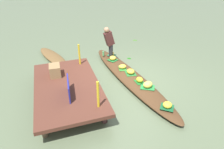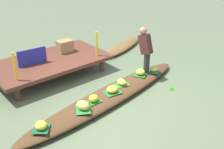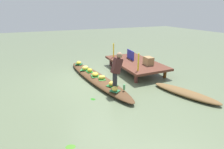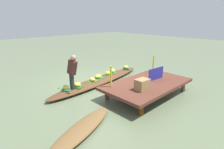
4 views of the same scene
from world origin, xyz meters
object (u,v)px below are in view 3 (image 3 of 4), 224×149
(vendor_boat, at_px, (96,78))
(banana_bunch_2, at_px, (115,89))
(moored_boat, at_px, (185,93))
(banana_bunch_1, at_px, (102,77))
(banana_bunch_6, at_px, (90,70))
(water_bottle, at_px, (124,87))
(banana_bunch_5, at_px, (95,74))
(banana_bunch_3, at_px, (112,84))
(produce_crate, at_px, (148,61))
(market_banner, at_px, (130,55))
(vendor_person, at_px, (117,69))
(banana_bunch_4, at_px, (85,68))
(banana_bunch_0, at_px, (79,63))

(vendor_boat, bearing_deg, banana_bunch_2, -4.23)
(moored_boat, height_order, banana_bunch_1, banana_bunch_1)
(banana_bunch_6, distance_m, water_bottle, 2.32)
(vendor_boat, xyz_separation_m, banana_bunch_6, (-0.55, -0.10, 0.19))
(vendor_boat, relative_size, banana_bunch_5, 18.29)
(moored_boat, relative_size, banana_bunch_3, 9.58)
(banana_bunch_1, bearing_deg, banana_bunch_5, -162.50)
(banana_bunch_1, distance_m, produce_crate, 2.33)
(banana_bunch_1, height_order, banana_bunch_6, banana_bunch_6)
(banana_bunch_5, distance_m, market_banner, 2.40)
(banana_bunch_6, height_order, water_bottle, water_bottle)
(vendor_boat, bearing_deg, banana_bunch_3, 1.23)
(moored_boat, distance_m, vendor_person, 2.50)
(banana_bunch_1, bearing_deg, produce_crate, 95.33)
(banana_bunch_3, bearing_deg, vendor_person, 17.67)
(banana_bunch_5, bearing_deg, vendor_person, 12.21)
(banana_bunch_4, height_order, banana_bunch_5, banana_bunch_4)
(moored_boat, relative_size, produce_crate, 5.35)
(banana_bunch_2, relative_size, market_banner, 0.28)
(moored_boat, bearing_deg, banana_bunch_4, -163.18)
(banana_bunch_4, bearing_deg, water_bottle, 13.35)
(vendor_person, xyz_separation_m, water_bottle, (0.27, 0.16, -0.61))
(banana_bunch_5, relative_size, banana_bunch_6, 1.24)
(banana_bunch_3, height_order, market_banner, market_banner)
(banana_bunch_5, xyz_separation_m, produce_crate, (0.21, 2.42, 0.35))
(banana_bunch_1, height_order, banana_bunch_5, banana_bunch_5)
(banana_bunch_5, height_order, banana_bunch_6, banana_bunch_6)
(banana_bunch_1, bearing_deg, banana_bunch_3, 7.63)
(vendor_boat, bearing_deg, produce_crate, 76.75)
(market_banner, distance_m, produce_crate, 1.19)
(banana_bunch_4, bearing_deg, banana_bunch_0, -177.35)
(vendor_boat, height_order, banana_bunch_1, banana_bunch_1)
(banana_bunch_2, xyz_separation_m, water_bottle, (0.05, 0.33, 0.01))
(vendor_person, bearing_deg, produce_crate, 119.55)
(banana_bunch_4, relative_size, produce_crate, 0.68)
(banana_bunch_6, height_order, vendor_person, vendor_person)
(banana_bunch_1, bearing_deg, banana_bunch_4, -168.14)
(moored_boat, xyz_separation_m, banana_bunch_2, (-0.88, -2.26, 0.20))
(vendor_boat, xyz_separation_m, moored_boat, (2.54, 2.35, -0.02))
(banana_bunch_4, bearing_deg, produce_crate, 65.97)
(vendor_boat, bearing_deg, vendor_person, 2.63)
(banana_bunch_3, bearing_deg, banana_bunch_5, -168.81)
(banana_bunch_0, xyz_separation_m, banana_bunch_1, (2.37, 0.33, -0.00))
(banana_bunch_0, bearing_deg, banana_bunch_5, 5.87)
(vendor_boat, height_order, water_bottle, water_bottle)
(banana_bunch_2, distance_m, banana_bunch_5, 1.63)
(moored_boat, distance_m, produce_crate, 2.36)
(banana_bunch_1, bearing_deg, banana_bunch_6, -169.71)
(banana_bunch_1, relative_size, banana_bunch_2, 1.23)
(banana_bunch_0, xyz_separation_m, produce_crate, (2.16, 2.63, 0.35))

